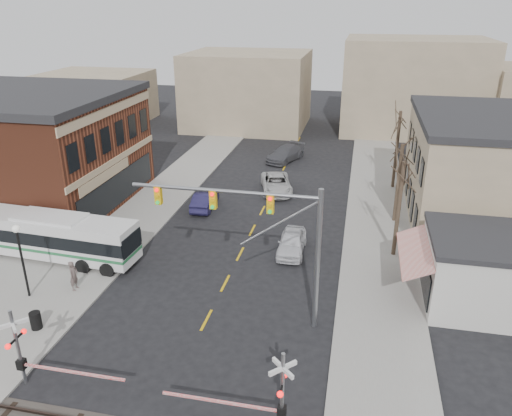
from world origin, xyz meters
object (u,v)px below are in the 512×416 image
at_px(rr_crossing_west, 27,350).
at_px(car_d, 285,154).
at_px(car_c, 276,184).
at_px(pedestrian_near, 74,276).
at_px(street_lamp, 20,247).
at_px(pedestrian_far, 86,236).
at_px(trash_bin, 36,320).
at_px(transit_bus, 53,236).
at_px(traffic_signal_mast, 265,226).
at_px(rr_crossing_east, 272,393).
at_px(car_a, 292,242).
at_px(car_b, 205,200).

xyz_separation_m(rr_crossing_west, car_d, (6.05, 36.95, -1.15)).
relative_size(car_c, pedestrian_near, 2.94).
height_order(street_lamp, pedestrian_far, street_lamp).
bearing_deg(trash_bin, transit_bus, 115.51).
bearing_deg(traffic_signal_mast, transit_bus, 165.30).
xyz_separation_m(traffic_signal_mast, car_d, (-3.46, 29.76, -4.92)).
xyz_separation_m(rr_crossing_west, rr_crossing_east, (11.26, -0.36, 0.00)).
height_order(car_a, car_d, car_d).
relative_size(street_lamp, car_b, 1.04).
bearing_deg(street_lamp, pedestrian_near, 27.79).
distance_m(rr_crossing_west, rr_crossing_east, 11.26).
bearing_deg(rr_crossing_east, street_lamp, 156.75).
xyz_separation_m(traffic_signal_mast, rr_crossing_west, (-9.51, -7.19, -3.77)).
bearing_deg(traffic_signal_mast, car_d, 96.64).
distance_m(car_b, car_d, 15.66).
bearing_deg(car_d, pedestrian_far, -91.69).
bearing_deg(trash_bin, car_c, 68.90).
height_order(rr_crossing_east, pedestrian_far, rr_crossing_east).
distance_m(trash_bin, car_c, 25.14).
bearing_deg(car_a, car_b, 141.47).
xyz_separation_m(rr_crossing_east, car_a, (-1.42, 15.88, -1.20)).
bearing_deg(pedestrian_near, pedestrian_far, 22.08).
height_order(street_lamp, car_c, street_lamp).
xyz_separation_m(street_lamp, car_a, (14.55, 9.02, -2.64)).
relative_size(traffic_signal_mast, street_lamp, 2.16).
relative_size(street_lamp, pedestrian_near, 2.43).
bearing_deg(trash_bin, rr_crossing_west, -58.04).
relative_size(rr_crossing_east, pedestrian_far, 3.03).
bearing_deg(rr_crossing_east, car_b, 113.75).
distance_m(street_lamp, pedestrian_far, 6.81).
distance_m(trash_bin, pedestrian_far, 9.41).
bearing_deg(pedestrian_near, car_b, -15.10).
distance_m(car_d, pedestrian_far, 26.27).
relative_size(rr_crossing_west, pedestrian_far, 3.03).
bearing_deg(pedestrian_far, rr_crossing_west, -131.50).
height_order(car_a, car_b, car_a).
relative_size(transit_bus, pedestrian_near, 6.34).
xyz_separation_m(transit_bus, car_b, (7.33, 10.75, -1.01)).
bearing_deg(trash_bin, pedestrian_near, 90.72).
bearing_deg(pedestrian_near, rr_crossing_east, -120.84).
xyz_separation_m(trash_bin, car_b, (3.75, 18.25, 0.13)).
relative_size(rr_crossing_east, car_c, 1.00).
bearing_deg(pedestrian_far, car_d, 5.66).
xyz_separation_m(car_d, pedestrian_far, (-10.53, -24.07, 0.22)).
relative_size(rr_crossing_east, car_a, 1.25).
height_order(traffic_signal_mast, rr_crossing_west, traffic_signal_mast).
relative_size(car_a, car_c, 0.80).
height_order(rr_crossing_west, car_a, rr_crossing_west).
bearing_deg(car_b, car_d, -111.03).
xyz_separation_m(rr_crossing_east, car_b, (-9.83, 22.35, -1.24)).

